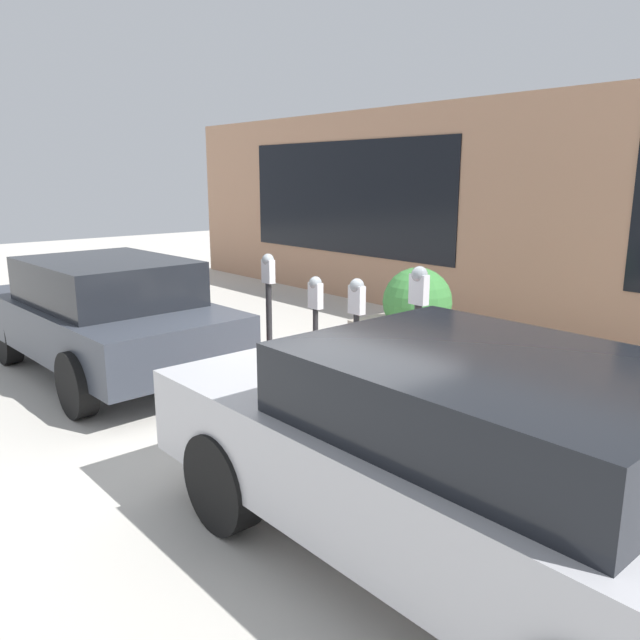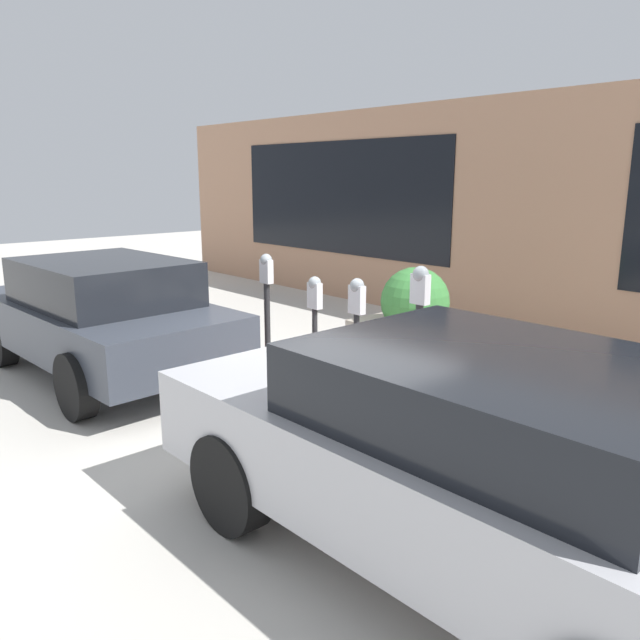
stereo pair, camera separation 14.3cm
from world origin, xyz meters
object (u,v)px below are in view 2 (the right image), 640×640
object	(u,v)px
planter_box	(414,327)
parked_car_front	(477,453)
parked_car_middle	(102,314)
parking_meter_second	(357,314)
parking_meter_middle	(315,309)
parking_meter_fourth	(267,295)
parking_meter_nearest	(419,319)

from	to	relation	value
planter_box	parked_car_front	bearing A→B (deg)	134.59
planter_box	parked_car_middle	bearing A→B (deg)	52.77
parking_meter_second	planter_box	distance (m)	1.59
parking_meter_second	planter_box	xyz separation A→B (m)	(0.39, -1.47, -0.45)
parking_meter_middle	parking_meter_fourth	size ratio (longest dim) A/B	0.88
parking_meter_nearest	parked_car_front	bearing A→B (deg)	137.93
parking_meter_middle	planter_box	size ratio (longest dim) A/B	0.90
parking_meter_second	planter_box	size ratio (longest dim) A/B	0.94
parking_meter_middle	parking_meter_second	bearing A→B (deg)	-179.15
parking_meter_second	planter_box	world-z (taller)	parking_meter_second
parking_meter_nearest	parking_meter_fourth	xyz separation A→B (m)	(2.40, 0.06, -0.09)
parking_meter_nearest	parked_car_middle	world-z (taller)	parking_meter_nearest
parked_car_front	parking_meter_middle	bearing A→B (deg)	-26.00
parking_meter_nearest	parking_meter_fourth	distance (m)	2.41
parking_meter_middle	parked_car_front	world-z (taller)	parked_car_front
parking_meter_nearest	planter_box	size ratio (longest dim) A/B	1.10
parking_meter_middle	planter_box	bearing A→B (deg)	-100.90
parking_meter_nearest	parked_car_front	xyz separation A→B (m)	(-1.78, 1.61, -0.30)
parking_meter_nearest	parked_car_front	distance (m)	2.42
parking_meter_nearest	parking_meter_second	world-z (taller)	parking_meter_nearest
parking_meter_fourth	parked_car_front	xyz separation A→B (m)	(-4.18, 1.55, -0.21)
parked_car_front	parked_car_middle	size ratio (longest dim) A/B	1.06
parking_meter_second	parked_car_middle	xyz separation A→B (m)	(2.79, 1.68, -0.21)
parking_meter_second	parked_car_front	xyz separation A→B (m)	(-2.64, 1.60, -0.21)
parking_meter_nearest	parked_car_middle	size ratio (longest dim) A/B	0.39
parking_meter_middle	parked_car_front	size ratio (longest dim) A/B	0.31
parking_meter_nearest	parking_meter_middle	distance (m)	1.54
planter_box	parked_car_front	world-z (taller)	parked_car_front
parking_meter_middle	parking_meter_fourth	world-z (taller)	parking_meter_fourth
parking_meter_middle	parked_car_middle	bearing A→B (deg)	38.36
parking_meter_nearest	parking_meter_middle	bearing A→B (deg)	0.56
parking_meter_nearest	parking_meter_fourth	bearing A→B (deg)	1.35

